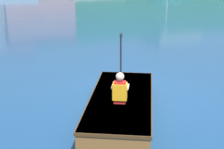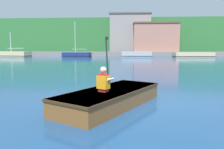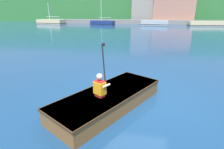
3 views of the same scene
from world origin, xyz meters
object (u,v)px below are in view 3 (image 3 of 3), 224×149
object	(u,v)px
moored_boat_dock_west_inner	(51,22)
person_paddler	(100,86)
moored_boat_dock_west_end	(207,24)
rowboat_foreground	(110,98)
moored_boat_dock_center_near	(102,23)
moored_boat_dock_center_far	(154,23)

from	to	relation	value
moored_boat_dock_west_inner	person_paddler	bearing A→B (deg)	-58.93
moored_boat_dock_west_end	rowboat_foreground	xyz separation A→B (m)	(-12.47, -34.34, -0.13)
moored_boat_dock_center_near	person_paddler	size ratio (longest dim) A/B	4.50
moored_boat_dock_west_inner	moored_boat_dock_center_far	size ratio (longest dim) A/B	1.29
person_paddler	moored_boat_dock_west_end	bearing A→B (deg)	69.93
moored_boat_dock_west_inner	rowboat_foreground	distance (m)	39.94
moored_boat_dock_west_end	person_paddler	world-z (taller)	person_paddler
moored_boat_dock_west_end	moored_boat_dock_west_inner	size ratio (longest dim) A/B	1.04
moored_boat_dock_center_far	person_paddler	size ratio (longest dim) A/B	3.86
moored_boat_dock_center_far	moored_boat_dock_west_inner	bearing A→B (deg)	179.48
moored_boat_dock_west_end	moored_boat_dock_west_inner	world-z (taller)	moored_boat_dock_west_inner
rowboat_foreground	moored_boat_dock_center_far	bearing A→B (deg)	86.08
moored_boat_dock_west_end	moored_boat_dock_center_far	distance (m)	10.17
moored_boat_dock_west_inner	moored_boat_dock_center_far	xyz separation A→B (m)	(23.22, -0.21, 0.00)
person_paddler	moored_boat_dock_center_far	bearing A→B (deg)	85.80
moored_boat_dock_west_inner	moored_boat_dock_center_far	distance (m)	23.22
moored_boat_dock_west_end	moored_boat_dock_center_far	size ratio (longest dim) A/B	1.34
rowboat_foreground	person_paddler	xyz separation A→B (m)	(-0.19, -0.34, 0.50)
moored_boat_dock_west_inner	moored_boat_dock_west_end	bearing A→B (deg)	0.52
moored_boat_dock_center_near	person_paddler	bearing A→B (deg)	-76.09
moored_boat_dock_center_far	rowboat_foreground	distance (m)	33.90
moored_boat_dock_west_end	person_paddler	distance (m)	36.92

